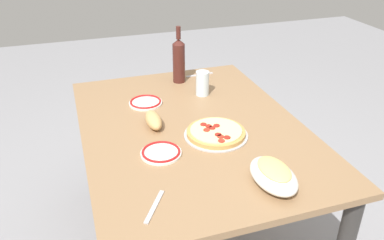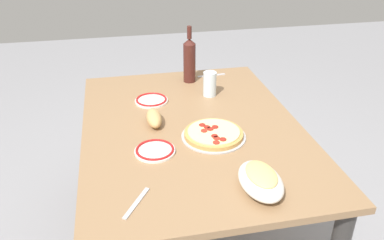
# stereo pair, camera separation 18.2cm
# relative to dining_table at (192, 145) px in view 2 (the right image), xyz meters

# --- Properties ---
(dining_table) EXTENTS (1.36, 1.00, 0.73)m
(dining_table) POSITION_rel_dining_table_xyz_m (0.00, 0.00, 0.00)
(dining_table) COLOR #93704C
(dining_table) RESTS_ON ground
(pepperoni_pizza) EXTENTS (0.28, 0.28, 0.03)m
(pepperoni_pizza) POSITION_rel_dining_table_xyz_m (-0.12, -0.07, 0.12)
(pepperoni_pizza) COLOR #B7B7BC
(pepperoni_pizza) RESTS_ON dining_table
(baked_pasta_dish) EXTENTS (0.24, 0.15, 0.08)m
(baked_pasta_dish) POSITION_rel_dining_table_xyz_m (-0.50, -0.15, 0.15)
(baked_pasta_dish) COLOR white
(baked_pasta_dish) RESTS_ON dining_table
(wine_bottle) EXTENTS (0.07, 0.07, 0.32)m
(wine_bottle) POSITION_rel_dining_table_xyz_m (0.52, -0.09, 0.24)
(wine_bottle) COLOR #471E19
(wine_bottle) RESTS_ON dining_table
(water_glass) EXTENTS (0.07, 0.07, 0.13)m
(water_glass) POSITION_rel_dining_table_xyz_m (0.31, -0.16, 0.17)
(water_glass) COLOR silver
(water_glass) RESTS_ON dining_table
(side_plate_near) EXTENTS (0.17, 0.17, 0.02)m
(side_plate_near) POSITION_rel_dining_table_xyz_m (-0.19, 0.20, 0.12)
(side_plate_near) COLOR white
(side_plate_near) RESTS_ON dining_table
(side_plate_far) EXTENTS (0.17, 0.17, 0.02)m
(side_plate_far) POSITION_rel_dining_table_xyz_m (0.29, 0.16, 0.12)
(side_plate_far) COLOR white
(side_plate_far) RESTS_ON dining_table
(bread_loaf) EXTENTS (0.17, 0.07, 0.06)m
(bread_loaf) POSITION_rel_dining_table_xyz_m (0.05, 0.17, 0.14)
(bread_loaf) COLOR tan
(bread_loaf) RESTS_ON dining_table
(fork_left) EXTENTS (0.03, 0.17, 0.00)m
(fork_left) POSITION_rel_dining_table_xyz_m (0.58, -0.24, 0.11)
(fork_left) COLOR #B7B7BC
(fork_left) RESTS_ON dining_table
(fork_right) EXTENTS (0.15, 0.10, 0.00)m
(fork_right) POSITION_rel_dining_table_xyz_m (-0.50, 0.30, 0.11)
(fork_right) COLOR #B7B7BC
(fork_right) RESTS_ON dining_table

